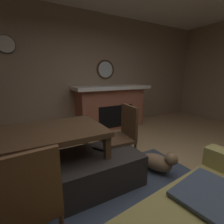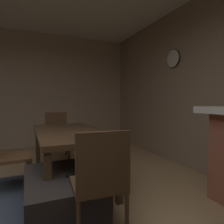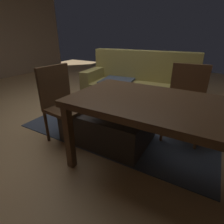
{
  "view_description": "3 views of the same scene",
  "coord_description": "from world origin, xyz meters",
  "px_view_note": "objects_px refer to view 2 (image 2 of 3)",
  "views": [
    {
      "loc": [
        1.28,
        1.11,
        1.37
      ],
      "look_at": [
        0.2,
        -0.87,
        0.84
      ],
      "focal_mm": 25.34,
      "sensor_mm": 36.0,
      "label": 1
    },
    {
      "loc": [
        -1.48,
        -0.23,
        1.17
      ],
      "look_at": [
        0.38,
        -1.04,
        1.05
      ],
      "focal_mm": 31.93,
      "sensor_mm": 36.0,
      "label": 2
    },
    {
      "loc": [
        1.61,
        -2.25,
        1.29
      ],
      "look_at": [
        0.86,
        -0.96,
        0.61
      ],
      "focal_mm": 28.41,
      "sensor_mm": 36.0,
      "label": 3
    }
  ],
  "objects_px": {
    "ottoman_coffee_table": "(62,194)",
    "dining_chair_north": "(4,151)",
    "dining_chair_west": "(100,178)",
    "dining_table": "(69,136)",
    "dining_chair_east": "(57,132)",
    "tv_remote": "(73,174)",
    "wall_clock": "(173,59)"
  },
  "relations": [
    {
      "from": "dining_table",
      "to": "ottoman_coffee_table",
      "type": "bearing_deg",
      "value": 162.99
    },
    {
      "from": "dining_chair_north",
      "to": "dining_chair_east",
      "type": "distance_m",
      "value": 1.57
    },
    {
      "from": "ottoman_coffee_table",
      "to": "dining_chair_west",
      "type": "xyz_separation_m",
      "value": [
        -0.51,
        -0.24,
        0.32
      ]
    },
    {
      "from": "tv_remote",
      "to": "dining_table",
      "type": "distance_m",
      "value": 0.9
    },
    {
      "from": "tv_remote",
      "to": "dining_chair_east",
      "type": "relative_size",
      "value": 0.17
    },
    {
      "from": "tv_remote",
      "to": "dining_chair_west",
      "type": "distance_m",
      "value": 0.49
    },
    {
      "from": "ottoman_coffee_table",
      "to": "dining_chair_west",
      "type": "height_order",
      "value": "dining_chair_west"
    },
    {
      "from": "tv_remote",
      "to": "dining_table",
      "type": "xyz_separation_m",
      "value": [
        0.86,
        -0.14,
        0.25
      ]
    },
    {
      "from": "dining_chair_east",
      "to": "dining_chair_west",
      "type": "distance_m",
      "value": 2.62
    },
    {
      "from": "dining_table",
      "to": "dining_chair_west",
      "type": "relative_size",
      "value": 1.98
    },
    {
      "from": "dining_chair_north",
      "to": "dining_chair_east",
      "type": "bearing_deg",
      "value": -32.55
    },
    {
      "from": "dining_chair_east",
      "to": "wall_clock",
      "type": "relative_size",
      "value": 2.68
    },
    {
      "from": "dining_table",
      "to": "wall_clock",
      "type": "height_order",
      "value": "wall_clock"
    },
    {
      "from": "dining_table",
      "to": "wall_clock",
      "type": "distance_m",
      "value": 2.38
    },
    {
      "from": "dining_table",
      "to": "dining_chair_north",
      "type": "bearing_deg",
      "value": 90.53
    },
    {
      "from": "ottoman_coffee_table",
      "to": "dining_chair_east",
      "type": "distance_m",
      "value": 2.15
    },
    {
      "from": "wall_clock",
      "to": "dining_chair_north",
      "type": "bearing_deg",
      "value": 93.25
    },
    {
      "from": "ottoman_coffee_table",
      "to": "tv_remote",
      "type": "xyz_separation_m",
      "value": [
        -0.06,
        -0.11,
        0.21
      ]
    },
    {
      "from": "ottoman_coffee_table",
      "to": "wall_clock",
      "type": "relative_size",
      "value": 2.98
    },
    {
      "from": "ottoman_coffee_table",
      "to": "tv_remote",
      "type": "height_order",
      "value": "tv_remote"
    },
    {
      "from": "tv_remote",
      "to": "dining_table",
      "type": "relative_size",
      "value": 0.09
    },
    {
      "from": "dining_table",
      "to": "dining_chair_east",
      "type": "height_order",
      "value": "dining_chair_east"
    },
    {
      "from": "dining_table",
      "to": "tv_remote",
      "type": "bearing_deg",
      "value": 170.94
    },
    {
      "from": "dining_table",
      "to": "dining_chair_north",
      "type": "distance_m",
      "value": 0.85
    },
    {
      "from": "ottoman_coffee_table",
      "to": "dining_chair_north",
      "type": "height_order",
      "value": "dining_chair_north"
    },
    {
      "from": "dining_chair_west",
      "to": "wall_clock",
      "type": "height_order",
      "value": "wall_clock"
    },
    {
      "from": "ottoman_coffee_table",
      "to": "dining_chair_east",
      "type": "height_order",
      "value": "dining_chair_east"
    },
    {
      "from": "tv_remote",
      "to": "dining_chair_west",
      "type": "bearing_deg",
      "value": 168.3
    },
    {
      "from": "dining_table",
      "to": "dining_chair_north",
      "type": "relative_size",
      "value": 1.98
    },
    {
      "from": "dining_table",
      "to": "dining_chair_west",
      "type": "bearing_deg",
      "value": 179.65
    },
    {
      "from": "dining_table",
      "to": "dining_chair_east",
      "type": "bearing_deg",
      "value": -0.22
    },
    {
      "from": "dining_chair_west",
      "to": "wall_clock",
      "type": "relative_size",
      "value": 2.68
    }
  ]
}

